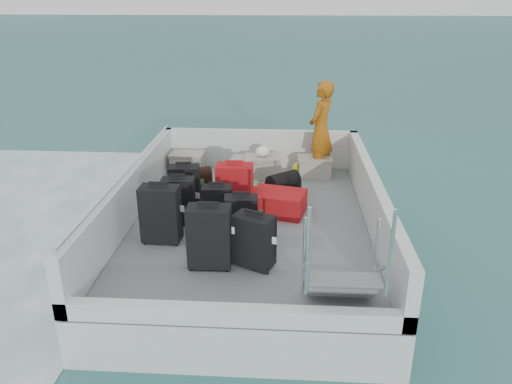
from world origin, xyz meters
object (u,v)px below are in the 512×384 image
at_px(suitcase_3, 209,237).
at_px(crate_2, 262,167).
at_px(crate_1, 247,168).
at_px(suitcase_1, 179,201).
at_px(suitcase_4, 217,207).
at_px(suitcase_5, 235,188).
at_px(passenger, 321,130).
at_px(crate_0, 188,163).
at_px(crate_3, 314,168).
at_px(suitcase_0, 161,215).
at_px(suitcase_8, 276,202).
at_px(suitcase_7, 241,218).
at_px(suitcase_2, 185,187).
at_px(suitcase_6, 254,241).

distance_m(suitcase_3, crate_2, 3.20).
bearing_deg(crate_1, crate_2, 3.63).
bearing_deg(suitcase_1, suitcase_4, -15.06).
relative_size(suitcase_5, crate_2, 1.25).
height_order(suitcase_4, suitcase_5, suitcase_5).
bearing_deg(suitcase_4, passenger, 50.65).
distance_m(crate_0, crate_3, 2.30).
height_order(suitcase_0, crate_1, suitcase_0).
bearing_deg(suitcase_5, crate_1, 87.78).
bearing_deg(suitcase_5, passenger, 51.45).
relative_size(suitcase_5, crate_1, 1.37).
bearing_deg(suitcase_5, suitcase_4, -107.72).
distance_m(suitcase_1, suitcase_8, 1.44).
xyz_separation_m(suitcase_7, crate_3, (1.08, 2.49, -0.14)).
height_order(suitcase_2, suitcase_8, suitcase_2).
distance_m(suitcase_6, crate_0, 3.57).
relative_size(suitcase_4, crate_1, 1.14).
distance_m(suitcase_6, suitcase_7, 0.72).
height_order(suitcase_3, crate_2, suitcase_3).
height_order(crate_3, passenger, passenger).
xyz_separation_m(suitcase_4, suitcase_5, (0.19, 0.57, 0.06)).
bearing_deg(crate_3, suitcase_4, -123.92).
height_order(suitcase_5, crate_2, suitcase_5).
xyz_separation_m(suitcase_0, suitcase_2, (0.09, 1.15, -0.06)).
bearing_deg(suitcase_8, suitcase_3, 168.67).
height_order(suitcase_6, suitcase_8, suitcase_6).
bearing_deg(suitcase_8, suitcase_0, 137.87).
xyz_separation_m(suitcase_1, suitcase_3, (0.61, -1.18, 0.05)).
xyz_separation_m(suitcase_1, crate_1, (0.82, 1.96, -0.18)).
relative_size(crate_1, passenger, 0.32).
bearing_deg(suitcase_2, crate_2, 45.59).
distance_m(suitcase_0, crate_2, 2.83).
relative_size(suitcase_0, crate_0, 1.37).
bearing_deg(suitcase_6, suitcase_7, 133.18).
bearing_deg(crate_0, suitcase_8, -45.86).
bearing_deg(suitcase_7, suitcase_3, -117.04).
xyz_separation_m(crate_2, passenger, (1.01, 0.15, 0.67)).
relative_size(suitcase_2, crate_2, 1.12).
distance_m(suitcase_4, suitcase_6, 1.17).
xyz_separation_m(suitcase_1, suitcase_6, (1.14, -1.13, -0.01)).
bearing_deg(crate_1, suitcase_7, -87.41).
bearing_deg(suitcase_1, suitcase_8, 13.84).
height_order(suitcase_0, suitcase_6, suitcase_0).
height_order(suitcase_4, passenger, passenger).
bearing_deg(crate_2, suitcase_6, -89.01).
relative_size(suitcase_6, crate_1, 1.22).
height_order(suitcase_4, suitcase_8, suitcase_4).
relative_size(suitcase_1, crate_1, 1.26).
height_order(suitcase_3, suitcase_4, suitcase_3).
distance_m(suitcase_7, crate_2, 2.43).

